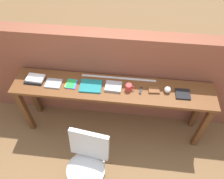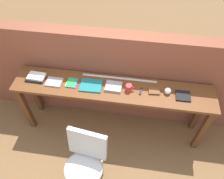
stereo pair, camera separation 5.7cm
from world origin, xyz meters
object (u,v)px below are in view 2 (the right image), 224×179
object	(u,v)px
pamphlet_pile_colourful	(72,83)
sports_ball_small	(168,91)
book_stack_leftmost	(36,77)
mug	(129,88)
multitool_folded	(141,91)
book_repair_rightmost	(183,96)
book_open_centre	(91,85)
chair_white_moulded	(85,160)
leather_journal_brown	(154,91)
magazine_cycling	(54,82)

from	to	relation	value
pamphlet_pile_colourful	sports_ball_small	world-z (taller)	sports_ball_small
book_stack_leftmost	sports_ball_small	xyz separation A→B (m)	(1.64, -0.01, 0.02)
mug	book_stack_leftmost	bearing A→B (deg)	178.55
book_stack_leftmost	multitool_folded	bearing A→B (deg)	-1.27
mug	book_repair_rightmost	size ratio (longest dim) A/B	0.64
book_open_centre	multitool_folded	distance (m)	0.61
chair_white_moulded	sports_ball_small	size ratio (longest dim) A/B	11.36
chair_white_moulded	leather_journal_brown	size ratio (longest dim) A/B	6.86
sports_ball_small	book_repair_rightmost	size ratio (longest dim) A/B	0.46
magazine_cycling	sports_ball_small	world-z (taller)	sports_ball_small
pamphlet_pile_colourful	book_repair_rightmost	bearing A→B (deg)	-0.58
leather_journal_brown	book_repair_rightmost	bearing A→B (deg)	-7.94
book_repair_rightmost	pamphlet_pile_colourful	bearing A→B (deg)	178.87
book_stack_leftmost	mug	world-z (taller)	mug
chair_white_moulded	multitool_folded	world-z (taller)	multitool_folded
book_stack_leftmost	leather_journal_brown	bearing A→B (deg)	-0.38
chair_white_moulded	book_repair_rightmost	world-z (taller)	book_repair_rightmost
book_stack_leftmost	multitool_folded	size ratio (longest dim) A/B	2.18
book_open_centre	sports_ball_small	bearing A→B (deg)	-0.27
book_stack_leftmost	pamphlet_pile_colourful	world-z (taller)	book_stack_leftmost
pamphlet_pile_colourful	multitool_folded	size ratio (longest dim) A/B	1.53
multitool_folded	book_stack_leftmost	bearing A→B (deg)	178.73
book_stack_leftmost	pamphlet_pile_colourful	distance (m)	0.47
chair_white_moulded	mug	bearing A→B (deg)	63.61
book_repair_rightmost	mug	bearing A→B (deg)	179.31
sports_ball_small	book_repair_rightmost	distance (m)	0.19
pamphlet_pile_colourful	book_repair_rightmost	size ratio (longest dim) A/B	0.98
pamphlet_pile_colourful	mug	bearing A→B (deg)	-0.98
chair_white_moulded	pamphlet_pile_colourful	bearing A→B (deg)	111.76
mug	leather_journal_brown	distance (m)	0.31
leather_journal_brown	sports_ball_small	size ratio (longest dim) A/B	1.66
magazine_cycling	book_repair_rightmost	bearing A→B (deg)	1.15
chair_white_moulded	magazine_cycling	distance (m)	1.02
pamphlet_pile_colourful	mug	xyz separation A→B (m)	(0.72, -0.01, 0.04)
leather_journal_brown	book_repair_rightmost	xyz separation A→B (m)	(0.34, -0.02, -0.00)
mug	chair_white_moulded	bearing A→B (deg)	-116.39
book_open_centre	pamphlet_pile_colourful	bearing A→B (deg)	176.43
magazine_cycling	leather_journal_brown	distance (m)	1.24
pamphlet_pile_colourful	sports_ball_small	size ratio (longest dim) A/B	2.14
magazine_cycling	mug	world-z (taller)	mug
multitool_folded	pamphlet_pile_colourful	bearing A→B (deg)	179.22
leather_journal_brown	book_repair_rightmost	distance (m)	0.34
magazine_cycling	mug	xyz separation A→B (m)	(0.93, 0.01, 0.04)
mug	pamphlet_pile_colourful	bearing A→B (deg)	179.02
mug	multitool_folded	world-z (taller)	mug
book_stack_leftmost	book_repair_rightmost	xyz separation A→B (m)	(1.83, -0.03, -0.01)
book_stack_leftmost	sports_ball_small	bearing A→B (deg)	-0.30
sports_ball_small	book_stack_leftmost	bearing A→B (deg)	179.70
magazine_cycling	multitool_folded	xyz separation A→B (m)	(1.08, 0.01, -0.00)
chair_white_moulded	mug	xyz separation A→B (m)	(0.39, 0.79, 0.40)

